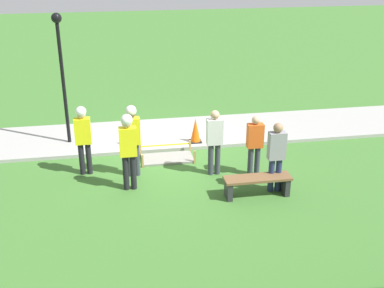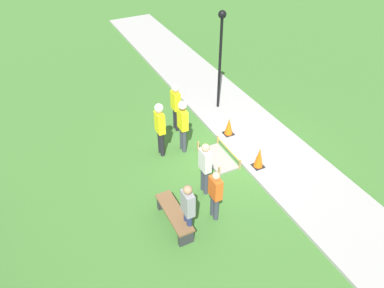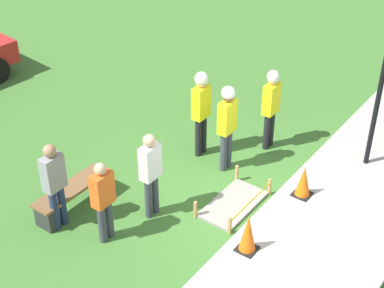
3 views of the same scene
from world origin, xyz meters
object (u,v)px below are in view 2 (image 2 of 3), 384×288
at_px(traffic_cone_far_patch, 229,126).
at_px(bystander_in_white_shirt, 188,209).
at_px(worker_trainee, 176,103).
at_px(bystander_in_gray_shirt, 205,166).
at_px(worker_assistant, 160,125).
at_px(worker_supervisor, 183,122).
at_px(traffic_cone_near_patch, 259,157).
at_px(bystander_in_orange_shirt, 215,193).
at_px(park_bench, 174,215).
at_px(lamppost_near, 221,47).

distance_m(traffic_cone_far_patch, bystander_in_white_shirt, 4.58).
bearing_deg(worker_trainee, bystander_in_gray_shirt, 169.86).
height_order(traffic_cone_far_patch, bystander_in_gray_shirt, bystander_in_gray_shirt).
bearing_deg(worker_assistant, traffic_cone_far_patch, -93.24).
distance_m(worker_supervisor, bystander_in_gray_shirt, 2.06).
xyz_separation_m(traffic_cone_near_patch, bystander_in_orange_shirt, (-1.11, 2.19, 0.44)).
height_order(worker_supervisor, bystander_in_orange_shirt, worker_supervisor).
bearing_deg(worker_supervisor, park_bench, 150.55).
bearing_deg(bystander_in_gray_shirt, traffic_cone_near_patch, -86.30).
bearing_deg(traffic_cone_far_patch, worker_supervisor, 89.87).
bearing_deg(bystander_in_orange_shirt, park_bench, 77.81).
xyz_separation_m(traffic_cone_far_patch, bystander_in_gray_shirt, (-2.03, 2.03, 0.56)).
xyz_separation_m(worker_supervisor, lamppost_near, (1.75, -2.32, 1.41)).
xyz_separation_m(traffic_cone_near_patch, bystander_in_white_shirt, (-1.36, 3.10, 0.53)).
xyz_separation_m(traffic_cone_far_patch, worker_supervisor, (0.00, 1.75, 0.72)).
bearing_deg(lamppost_near, traffic_cone_far_patch, 162.03).
xyz_separation_m(traffic_cone_near_patch, park_bench, (-0.88, 3.27, -0.12)).
relative_size(traffic_cone_far_patch, worker_trainee, 0.35).
bearing_deg(lamppost_near, worker_assistant, 117.88).
xyz_separation_m(bystander_in_gray_shirt, lamppost_near, (3.78, -2.60, 1.56)).
bearing_deg(bystander_in_white_shirt, traffic_cone_far_patch, -44.07).
relative_size(worker_trainee, lamppost_near, 0.49).
height_order(traffic_cone_far_patch, lamppost_near, lamppost_near).
xyz_separation_m(bystander_in_white_shirt, lamppost_near, (5.02, -3.73, 1.56)).
height_order(bystander_in_gray_shirt, lamppost_near, lamppost_near).
distance_m(bystander_in_orange_shirt, bystander_in_gray_shirt, 1.02).
bearing_deg(bystander_in_white_shirt, traffic_cone_near_patch, -66.33).
xyz_separation_m(worker_trainee, lamppost_near, (0.54, -2.02, 1.45)).
relative_size(worker_supervisor, worker_assistant, 0.98).
xyz_separation_m(traffic_cone_far_patch, worker_assistant, (0.14, 2.48, 0.75)).
bearing_deg(bystander_in_gray_shirt, worker_assistant, 11.63).
relative_size(worker_trainee, bystander_in_orange_shirt, 1.14).
bearing_deg(traffic_cone_far_patch, lamppost_near, -17.97).
distance_m(worker_trainee, bystander_in_gray_shirt, 3.30).
relative_size(traffic_cone_far_patch, bystander_in_orange_shirt, 0.40).
height_order(traffic_cone_near_patch, worker_supervisor, worker_supervisor).
relative_size(traffic_cone_far_patch, park_bench, 0.41).
relative_size(traffic_cone_near_patch, bystander_in_white_shirt, 0.42).
bearing_deg(bystander_in_orange_shirt, bystander_in_gray_shirt, -12.69).
distance_m(worker_trainee, bystander_in_orange_shirt, 4.31).
bearing_deg(bystander_in_orange_shirt, bystander_in_white_shirt, 105.09).
distance_m(park_bench, worker_supervisor, 3.30).
bearing_deg(traffic_cone_near_patch, bystander_in_gray_shirt, 93.70).
relative_size(traffic_cone_near_patch, traffic_cone_far_patch, 1.13).
xyz_separation_m(worker_trainee, bystander_in_orange_shirt, (-4.23, 0.80, -0.20)).
relative_size(worker_supervisor, lamppost_near, 0.51).
relative_size(park_bench, bystander_in_white_shirt, 0.91).
bearing_deg(bystander_in_orange_shirt, worker_supervisor, -9.39).
xyz_separation_m(bystander_in_orange_shirt, bystander_in_gray_shirt, (0.99, -0.22, 0.08)).
bearing_deg(park_bench, lamppost_near, -40.64).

